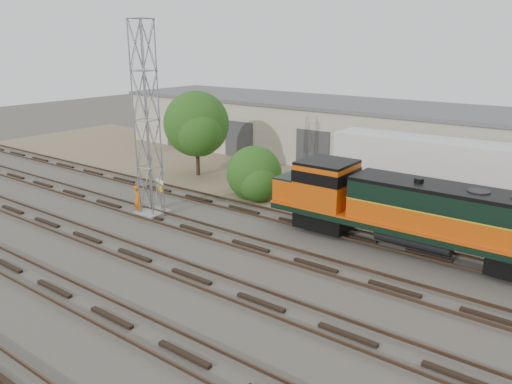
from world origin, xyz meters
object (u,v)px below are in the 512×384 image
Objects in this scene: locomotive at (410,211)px; worker at (138,200)px; signal_tower at (147,124)px; semi_trailer at (449,166)px.

worker is at bearing -164.21° from locomotive.
semi_trailer is at bearing 40.77° from signal_tower.
signal_tower reaches higher than semi_trailer.
semi_trailer is at bearing 94.33° from locomotive.
signal_tower is 6.28× the size of worker.
signal_tower is 4.88m from worker.
worker is 20.07m from semi_trailer.
signal_tower reaches higher than locomotive.
locomotive is at bearing -149.89° from worker.
signal_tower is at bearing -140.66° from semi_trailer.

